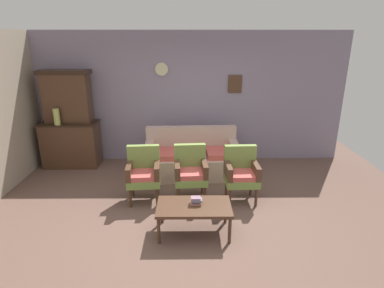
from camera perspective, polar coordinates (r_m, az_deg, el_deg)
The scene contains 11 objects.
ground_plane at distance 4.66m, azimuth 0.10°, elevation -14.43°, with size 7.68×7.68×0.00m, color brown.
wall_back_with_decor at distance 6.64m, azimuth -0.13°, elevation 8.39°, with size 6.40×0.09×2.70m.
side_cabinet at distance 6.94m, azimuth -21.10°, elevation 0.00°, with size 1.16×0.55×0.93m.
cabinet_upper_hutch at distance 6.78m, azimuth -21.85°, elevation 8.12°, with size 0.99×0.38×1.03m.
vase_on_cabinet at distance 6.67m, azimuth -23.45°, elevation 4.58°, with size 0.12×0.12×0.32m, color #AFB85F.
floral_couch at distance 6.07m, azimuth -0.03°, elevation -2.70°, with size 1.80×0.86×0.90m.
armchair_near_cabinet at distance 5.13m, azimuth -8.81°, elevation -5.03°, with size 0.56×0.53×0.90m.
armchair_near_couch_end at distance 5.13m, azimuth -0.26°, elevation -4.82°, with size 0.55×0.53×0.90m.
armchair_by_doorway at distance 5.13m, azimuth 8.95°, elevation -5.03°, with size 0.54×0.51×0.90m.
coffee_table at distance 4.30m, azimuth 0.37°, elevation -11.65°, with size 1.00×0.56×0.42m.
book_stack_on_table at distance 4.28m, azimuth 0.73°, elevation -10.27°, with size 0.16×0.11×0.10m.
Camera 1 is at (-0.04, -3.90, 2.56)m, focal length 29.26 mm.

